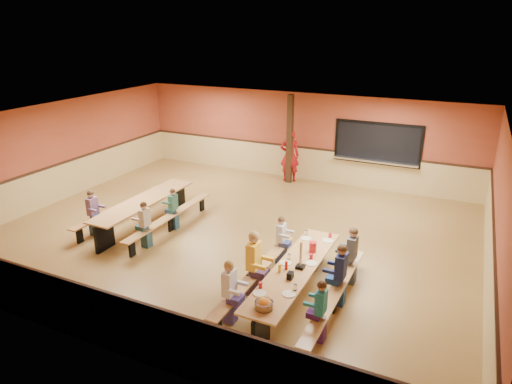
% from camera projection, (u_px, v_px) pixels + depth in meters
% --- Properties ---
extents(ground, '(12.00, 12.00, 0.00)m').
position_uv_depth(ground, '(234.00, 232.00, 12.02)').
color(ground, olive).
rests_on(ground, ground).
extents(room_envelope, '(12.04, 10.04, 3.02)m').
position_uv_depth(room_envelope, '(234.00, 208.00, 11.78)').
color(room_envelope, '#98432C').
rests_on(room_envelope, ground).
extents(kitchen_pass_through, '(2.78, 0.28, 1.38)m').
position_uv_depth(kitchen_pass_through, '(377.00, 145.00, 14.65)').
color(kitchen_pass_through, black).
rests_on(kitchen_pass_through, ground).
extents(structural_post, '(0.18, 0.18, 3.00)m').
position_uv_depth(structural_post, '(290.00, 140.00, 15.30)').
color(structural_post, black).
rests_on(structural_post, ground).
extents(cafeteria_table_main, '(1.91, 3.70, 0.74)m').
position_uv_depth(cafeteria_table_main, '(294.00, 278.00, 8.86)').
color(cafeteria_table_main, '#B07C45').
rests_on(cafeteria_table_main, ground).
extents(cafeteria_table_second, '(1.91, 3.70, 0.74)m').
position_uv_depth(cafeteria_table_second, '(145.00, 207.00, 12.24)').
color(cafeteria_table_second, '#B07C45').
rests_on(cafeteria_table_second, ground).
extents(seated_child_white_left, '(0.38, 0.31, 1.23)m').
position_uv_depth(seated_child_white_left, '(230.00, 292.00, 8.22)').
color(seated_child_white_left, white).
rests_on(seated_child_white_left, ground).
extents(seated_adult_yellow, '(0.44, 0.36, 1.36)m').
position_uv_depth(seated_adult_yellow, '(254.00, 264.00, 9.05)').
color(seated_adult_yellow, yellow).
rests_on(seated_adult_yellow, ground).
extents(seated_child_grey_left, '(0.33, 0.27, 1.12)m').
position_uv_depth(seated_child_grey_left, '(281.00, 241.00, 10.29)').
color(seated_child_grey_left, silver).
rests_on(seated_child_grey_left, ground).
extents(seated_child_teal_right, '(0.34, 0.28, 1.15)m').
position_uv_depth(seated_child_teal_right, '(320.00, 312.00, 7.73)').
color(seated_child_teal_right, teal).
rests_on(seated_child_teal_right, ground).
extents(seated_child_navy_right, '(0.39, 0.32, 1.26)m').
position_uv_depth(seated_child_navy_right, '(340.00, 275.00, 8.74)').
color(seated_child_navy_right, navy).
rests_on(seated_child_navy_right, ground).
extents(seated_child_char_right, '(0.39, 0.32, 1.25)m').
position_uv_depth(seated_child_char_right, '(352.00, 256.00, 9.48)').
color(seated_child_char_right, '#474B50').
rests_on(seated_child_char_right, ground).
extents(seated_child_purple_sec, '(0.37, 0.30, 1.20)m').
position_uv_depth(seated_child_purple_sec, '(93.00, 213.00, 11.69)').
color(seated_child_purple_sec, slate).
rests_on(seated_child_purple_sec, ground).
extents(seated_child_green_sec, '(0.32, 0.26, 1.11)m').
position_uv_depth(seated_child_green_sec, '(174.00, 209.00, 12.04)').
color(seated_child_green_sec, '#2E6553').
rests_on(seated_child_green_sec, ground).
extents(seated_child_tan_sec, '(0.35, 0.28, 1.16)m').
position_uv_depth(seated_child_tan_sec, '(145.00, 225.00, 11.04)').
color(seated_child_tan_sec, '#BAAA96').
rests_on(seated_child_tan_sec, ground).
extents(standing_woman, '(0.77, 0.64, 1.82)m').
position_uv_depth(standing_woman, '(290.00, 155.00, 15.65)').
color(standing_woman, '#AC1318').
rests_on(standing_woman, ground).
extents(punch_pitcher, '(0.16, 0.16, 0.22)m').
position_uv_depth(punch_pitcher, '(313.00, 247.00, 9.37)').
color(punch_pitcher, red).
rests_on(punch_pitcher, cafeteria_table_main).
extents(chip_bowl, '(0.32, 0.32, 0.15)m').
position_uv_depth(chip_bowl, '(264.00, 304.00, 7.52)').
color(chip_bowl, orange).
rests_on(chip_bowl, cafeteria_table_main).
extents(napkin_dispenser, '(0.10, 0.14, 0.13)m').
position_uv_depth(napkin_dispenser, '(290.00, 275.00, 8.40)').
color(napkin_dispenser, black).
rests_on(napkin_dispenser, cafeteria_table_main).
extents(condiment_mustard, '(0.06, 0.06, 0.17)m').
position_uv_depth(condiment_mustard, '(280.00, 268.00, 8.61)').
color(condiment_mustard, yellow).
rests_on(condiment_mustard, cafeteria_table_main).
extents(condiment_ketchup, '(0.06, 0.06, 0.17)m').
position_uv_depth(condiment_ketchup, '(286.00, 265.00, 8.71)').
color(condiment_ketchup, '#B2140F').
rests_on(condiment_ketchup, cafeteria_table_main).
extents(table_paddle, '(0.16, 0.16, 0.56)m').
position_uv_depth(table_paddle, '(301.00, 262.00, 8.74)').
color(table_paddle, black).
rests_on(table_paddle, cafeteria_table_main).
extents(place_settings, '(0.65, 3.30, 0.11)m').
position_uv_depth(place_settings, '(295.00, 265.00, 8.77)').
color(place_settings, beige).
rests_on(place_settings, cafeteria_table_main).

